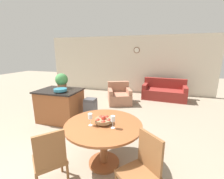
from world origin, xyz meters
TOP-DOWN VIEW (x-y plane):
  - wall_back at (0.00, 6.08)m, footprint 8.00×0.09m
  - dining_table at (0.59, 0.93)m, footprint 1.29×1.29m
  - dining_chair_near_left at (0.05, 0.24)m, footprint 0.59×0.59m
  - dining_chair_near_right at (1.29, 0.40)m, footprint 0.59×0.59m
  - fruit_bowl at (0.59, 0.93)m, footprint 0.28×0.28m
  - wine_glass_left at (0.41, 0.82)m, footprint 0.07×0.07m
  - wine_glass_right at (0.78, 0.83)m, footprint 0.07×0.07m
  - kitchen_island at (-1.20, 2.28)m, footprint 1.17×0.90m
  - teal_bowl at (-1.02, 2.10)m, footprint 0.34×0.34m
  - potted_plant at (-1.23, 2.48)m, footprint 0.36×0.36m
  - trash_bin at (-0.33, 2.44)m, footprint 0.32×0.29m
  - couch at (1.78, 5.30)m, footprint 1.81×1.03m
  - armchair at (0.07, 4.26)m, footprint 1.11×1.16m

SIDE VIEW (x-z plane):
  - armchair at x=0.07m, z-range -0.12..0.67m
  - couch at x=1.78m, z-range -0.13..0.71m
  - trash_bin at x=-0.33m, z-range 0.00..0.67m
  - kitchen_island at x=-1.20m, z-range 0.00..0.91m
  - dining_chair_near_left at x=0.05m, z-range 0.05..1.00m
  - dining_chair_near_right at x=1.29m, z-range 0.05..1.00m
  - dining_table at x=0.59m, z-range 0.21..0.98m
  - fruit_bowl at x=0.59m, z-range 0.76..0.91m
  - wine_glass_left at x=0.41m, z-range 0.82..1.03m
  - wine_glass_right at x=0.78m, z-range 0.82..1.03m
  - teal_bowl at x=-1.02m, z-range 0.92..1.01m
  - potted_plant at x=-1.23m, z-range 0.92..1.36m
  - wall_back at x=0.00m, z-range 0.00..2.70m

